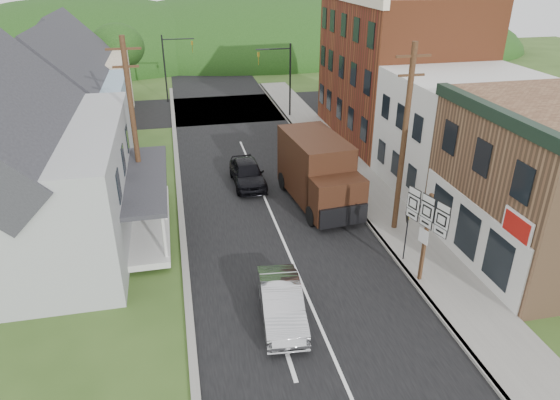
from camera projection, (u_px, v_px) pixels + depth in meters
ground at (302, 284)px, 20.57m from camera, size 120.00×120.00×0.00m
road at (260, 186)px, 29.35m from camera, size 9.00×90.00×0.02m
cross_road at (226, 109)px, 44.28m from camera, size 60.00×9.00×0.02m
sidewalk_right at (367, 190)px, 28.68m from camera, size 2.80×55.00×0.15m
curb_right at (344, 192)px, 28.43m from camera, size 0.20×55.00×0.15m
curb_left at (181, 208)px, 26.68m from camera, size 0.30×55.00×0.12m
storefront_white at (465, 134)px, 27.87m from camera, size 8.00×7.00×6.50m
storefront_red at (397, 69)px, 35.45m from camera, size 8.00×12.00×10.00m
house_gray at (3, 159)px, 21.70m from camera, size 10.20×12.24×8.35m
house_blue at (70, 104)px, 31.79m from camera, size 7.14×8.16×7.28m
house_cream at (81, 75)px, 39.59m from camera, size 7.14×8.16×7.28m
utility_pole_right at (404, 140)px, 22.66m from camera, size 1.60×0.26×9.00m
utility_pole_left at (134, 128)px, 24.31m from camera, size 1.60×0.26×9.00m
traffic_signal_right at (282, 72)px, 40.37m from camera, size 2.87×0.20×6.00m
traffic_signal_left at (172, 61)px, 44.88m from camera, size 2.87×0.20×6.00m
tree_left_d at (117, 47)px, 44.81m from camera, size 4.80×4.80×6.94m
forested_ridge at (203, 55)px, 68.86m from camera, size 90.00×30.00×16.00m
silver_sedan at (282, 303)px, 18.32m from camera, size 1.86×4.37×1.40m
dark_sedan at (247, 173)px, 29.25m from camera, size 1.84×4.43×1.50m
delivery_van at (318, 172)px, 26.57m from camera, size 3.26×6.74×3.64m
route_sign_cluster at (426, 226)px, 19.54m from camera, size 0.68×2.17×3.91m
warning_sign at (407, 227)px, 21.34m from camera, size 0.19×0.67×2.50m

